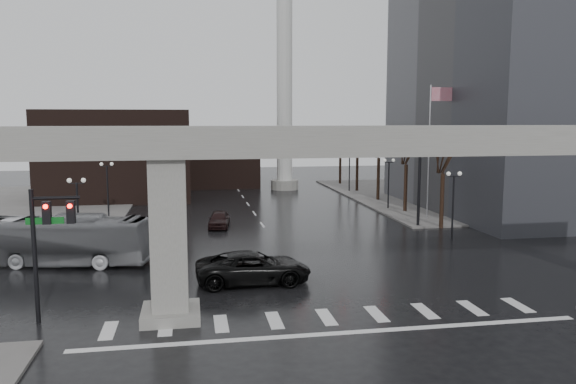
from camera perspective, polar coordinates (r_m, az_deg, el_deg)
The scene contains 23 objects.
ground at distance 27.29m, azimuth 3.40°, elevation -11.86°, with size 160.00×160.00×0.00m, color black.
sidewalk_ne at distance 69.51m, azimuth 17.57°, elevation -0.32°, with size 28.00×36.00×0.15m, color slate.
elevated_guideway at distance 26.18m, azimuth 6.21°, elevation 2.72°, with size 48.00×2.60×8.70m.
building_far_left at distance 67.65m, azimuth -16.75°, elevation 3.70°, with size 16.00×14.00×10.00m, color black.
building_far_mid at distance 77.33m, azimuth -6.97°, elevation 3.64°, with size 10.00×10.00×8.00m, color black.
smokestack at distance 72.20m, azimuth -0.36°, elevation 10.86°, with size 3.60×3.60×30.00m.
signal_mast_arm at distance 46.46m, azimuth 8.93°, elevation 3.40°, with size 12.12×0.43×8.00m.
signal_left_pole at distance 26.77m, azimuth -23.31°, elevation -3.81°, with size 2.30×0.30×6.00m.
flagpole_assembly at distance 51.67m, azimuth 14.47°, elevation 5.54°, with size 2.06×0.12×12.00m.
lamp_right_0 at distance 44.00m, azimuth 16.46°, elevation -0.12°, with size 1.22×0.32×5.11m.
lamp_right_1 at distance 56.80m, azimuth 10.20°, elevation 1.70°, with size 1.22×0.32×5.11m.
lamp_right_2 at distance 70.05m, azimuth 6.26°, elevation 2.83°, with size 1.22×0.32×5.11m.
lamp_left_0 at distance 40.16m, azimuth -20.61°, elevation -0.98°, with size 1.22×0.32×5.11m.
lamp_left_1 at distance 53.87m, azimuth -17.89°, elevation 1.16°, with size 1.22×0.32×5.11m.
lamp_left_2 at distance 67.70m, azimuth -16.28°, elevation 2.42°, with size 1.22×0.32×5.11m.
tree_right_0 at distance 48.12m, azimuth 15.41°, elevation -0.28°, with size 1.09×1.58×7.50m.
tree_right_1 at distance 55.39m, azimuth 11.89°, elevation 0.87°, with size 1.09×1.61×7.67m.
tree_right_2 at distance 62.84m, azimuth 9.19°, elevation 1.75°, with size 1.10×1.63×7.85m.
tree_right_3 at distance 70.40m, azimuth 7.06°, elevation 2.44°, with size 1.11×1.66×8.02m.
tree_right_4 at distance 78.06m, azimuth 5.35°, elevation 2.99°, with size 1.12×1.69×8.19m.
pickup_truck at distance 31.24m, azimuth -3.53°, elevation -7.68°, with size 2.92×6.32×1.76m, color black.
city_bus at distance 37.59m, azimuth -22.22°, elevation -4.57°, with size 2.62×11.19×3.12m, color #9C9DA1.
far_car at distance 47.33m, azimuth -7.01°, elevation -2.76°, with size 1.63×4.05×1.38m, color black.
Camera 1 is at (-6.00, -25.06, 9.00)m, focal length 35.00 mm.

